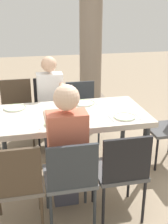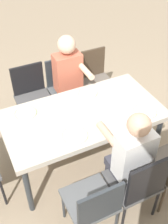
# 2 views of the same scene
# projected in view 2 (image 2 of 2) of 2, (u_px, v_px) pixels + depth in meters

# --- Properties ---
(ground_plane) EXTENTS (16.00, 16.00, 0.00)m
(ground_plane) POSITION_uv_depth(u_px,v_px,m) (83.00, 159.00, 3.48)
(ground_plane) COLOR gray
(dining_table) EXTENTS (1.71, 0.89, 0.76)m
(dining_table) POSITION_uv_depth(u_px,v_px,m) (83.00, 118.00, 3.03)
(dining_table) COLOR beige
(dining_table) RESTS_ON ground
(chair_west_south) EXTENTS (0.44, 0.44, 0.90)m
(chair_west_south) POSITION_uv_depth(u_px,v_px,m) (95.00, 77.00, 3.93)
(chair_west_south) COLOR #6A6158
(chair_west_south) RESTS_ON ground
(chair_mid_north) EXTENTS (0.44, 0.44, 0.92)m
(chair_mid_north) POSITION_uv_depth(u_px,v_px,m) (138.00, 183.00, 2.59)
(chair_mid_north) COLOR #4F4F50
(chair_mid_north) RESTS_ON ground
(chair_mid_south) EXTENTS (0.44, 0.44, 0.88)m
(chair_mid_south) POSITION_uv_depth(u_px,v_px,m) (65.00, 86.00, 3.78)
(chair_mid_south) COLOR #5B5E61
(chair_mid_south) RESTS_ON ground
(chair_east_north) EXTENTS (0.44, 0.44, 0.84)m
(chair_east_north) POSITION_uv_depth(u_px,v_px,m) (93.00, 204.00, 2.47)
(chair_east_north) COLOR #5B5E61
(chair_east_north) RESTS_ON ground
(chair_east_south) EXTENTS (0.44, 0.44, 0.90)m
(chair_east_south) POSITION_uv_depth(u_px,v_px,m) (32.00, 94.00, 3.62)
(chair_east_south) COLOR #4F4F50
(chair_east_south) RESTS_ON ground
(diner_woman_green) EXTENTS (0.34, 0.49, 1.27)m
(diner_woman_green) POSITION_uv_depth(u_px,v_px,m) (128.00, 158.00, 2.62)
(diner_woman_green) COLOR #3F3F4C
(diner_woman_green) RESTS_ON ground
(diner_man_white) EXTENTS (0.35, 0.50, 1.30)m
(diner_man_white) POSITION_uv_depth(u_px,v_px,m) (70.00, 82.00, 3.53)
(diner_man_white) COLOR #3F3F4C
(diner_man_white) RESTS_ON ground
(plate_0) EXTENTS (0.26, 0.26, 0.02)m
(plate_0) POSITION_uv_depth(u_px,v_px,m) (145.00, 112.00, 2.99)
(plate_0) COLOR white
(plate_0) RESTS_ON dining_table
(fork_0) EXTENTS (0.03, 0.17, 0.01)m
(fork_0) POSITION_uv_depth(u_px,v_px,m) (156.00, 108.00, 3.05)
(fork_0) COLOR silver
(fork_0) RESTS_ON dining_table
(spoon_0) EXTENTS (0.02, 0.17, 0.01)m
(spoon_0) POSITION_uv_depth(u_px,v_px,m) (133.00, 116.00, 2.95)
(spoon_0) COLOR silver
(spoon_0) RESTS_ON dining_table
(plate_1) EXTENTS (0.22, 0.22, 0.02)m
(plate_1) POSITION_uv_depth(u_px,v_px,m) (88.00, 93.00, 3.24)
(plate_1) COLOR white
(plate_1) RESTS_ON dining_table
(fork_1) EXTENTS (0.03, 0.17, 0.01)m
(fork_1) POSITION_uv_depth(u_px,v_px,m) (99.00, 90.00, 3.29)
(fork_1) COLOR silver
(fork_1) RESTS_ON dining_table
(spoon_1) EXTENTS (0.03, 0.17, 0.01)m
(spoon_1) POSITION_uv_depth(u_px,v_px,m) (76.00, 97.00, 3.19)
(spoon_1) COLOR silver
(spoon_1) RESTS_ON dining_table
(plate_2) EXTENTS (0.26, 0.26, 0.02)m
(plate_2) POSITION_uv_depth(u_px,v_px,m) (75.00, 136.00, 2.72)
(plate_2) COLOR white
(plate_2) RESTS_ON dining_table
(fork_2) EXTENTS (0.03, 0.17, 0.01)m
(fork_2) POSITION_uv_depth(u_px,v_px,m) (89.00, 131.00, 2.78)
(fork_2) COLOR silver
(fork_2) RESTS_ON dining_table
(spoon_2) EXTENTS (0.02, 0.17, 0.01)m
(spoon_2) POSITION_uv_depth(u_px,v_px,m) (61.00, 141.00, 2.68)
(spoon_2) COLOR silver
(spoon_2) RESTS_ON dining_table
(plate_3) EXTENTS (0.23, 0.23, 0.02)m
(plate_3) POSITION_uv_depth(u_px,v_px,m) (26.00, 113.00, 2.97)
(plate_3) COLOR white
(plate_3) RESTS_ON dining_table
(fork_3) EXTENTS (0.02, 0.17, 0.01)m
(fork_3) POSITION_uv_depth(u_px,v_px,m) (39.00, 110.00, 3.03)
(fork_3) COLOR silver
(fork_3) RESTS_ON dining_table
(spoon_3) EXTENTS (0.02, 0.17, 0.01)m
(spoon_3) POSITION_uv_depth(u_px,v_px,m) (12.00, 118.00, 2.93)
(spoon_3) COLOR silver
(spoon_3) RESTS_ON dining_table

